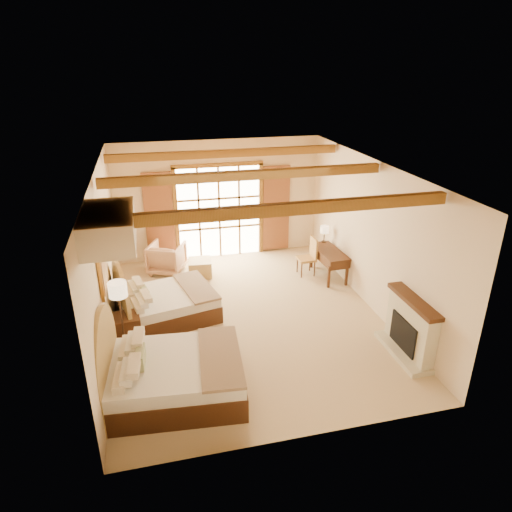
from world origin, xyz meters
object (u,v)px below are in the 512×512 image
object	(u,v)px
nightstand	(127,329)
desk	(329,262)
bed_near	(165,374)
bed_far	(160,302)
armchair	(167,258)

from	to	relation	value
nightstand	desk	xyz separation A→B (m)	(4.89, 1.88, 0.07)
bed_near	bed_far	xyz separation A→B (m)	(0.05, 2.49, -0.05)
bed_near	armchair	distance (m)	4.83
nightstand	armchair	world-z (taller)	armchair
armchair	desk	size ratio (longest dim) A/B	0.65
nightstand	armchair	bearing A→B (deg)	67.74
bed_near	desk	world-z (taller)	bed_near
bed_near	armchair	size ratio (longest dim) A/B	2.73
bed_near	armchair	bearing A→B (deg)	91.27
bed_far	desk	xyz separation A→B (m)	(4.22, 1.11, -0.01)
nightstand	desk	bearing A→B (deg)	15.66
bed_far	nightstand	xyz separation A→B (m)	(-0.67, -0.77, -0.09)
bed_far	armchair	distance (m)	2.34
bed_near	desk	bearing A→B (deg)	45.21
desk	armchair	bearing A→B (deg)	159.40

